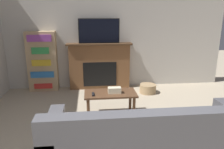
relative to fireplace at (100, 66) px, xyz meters
name	(u,v)px	position (x,y,z in m)	size (l,w,h in m)	color
wall_back	(107,31)	(0.19, 0.14, 0.80)	(5.73, 0.06, 2.70)	beige
fireplace	(100,66)	(0.00, 0.00, 0.00)	(1.53, 0.28, 1.09)	brown
tv	(99,31)	(0.00, -0.02, 0.82)	(0.94, 0.03, 0.56)	black
coffee_table	(110,96)	(0.11, -1.58, -0.18)	(0.89, 0.47, 0.44)	brown
tissue_box	(114,90)	(0.17, -1.60, -0.06)	(0.22, 0.12, 0.10)	beige
remote_control	(93,94)	(-0.19, -1.66, -0.10)	(0.04, 0.15, 0.02)	black
bookshelf	(43,62)	(-1.32, -0.02, 0.14)	(0.66, 0.29, 1.38)	tan
storage_basket	(148,89)	(1.08, -0.48, -0.45)	(0.37, 0.37, 0.20)	tan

